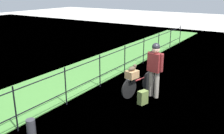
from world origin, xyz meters
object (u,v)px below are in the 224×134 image
at_px(wooden_crate, 132,74).
at_px(cyclist_person, 155,65).
at_px(bicycle_main, 139,84).
at_px(terrier_dog, 133,68).
at_px(backpack_on_paving, 143,97).
at_px(mooring_bollard, 31,129).

bearing_deg(wooden_crate, cyclist_person, -53.66).
relative_size(bicycle_main, terrier_dog, 4.80).
relative_size(terrier_dog, backpack_on_paving, 0.81).
bearing_deg(backpack_on_paving, wooden_crate, -98.41).
bearing_deg(backpack_on_paving, terrier_dog, -100.89).
bearing_deg(wooden_crate, backpack_on_paving, -115.87).
relative_size(cyclist_person, backpack_on_paving, 4.21).
distance_m(terrier_dog, backpack_on_paving, 0.92).
height_order(wooden_crate, mooring_bollard, wooden_crate).
xyz_separation_m(bicycle_main, mooring_bollard, (-3.45, 0.87, -0.10)).
xyz_separation_m(cyclist_person, mooring_bollard, (-3.52, 1.35, -0.78)).
distance_m(terrier_dog, mooring_bollard, 3.32).
height_order(bicycle_main, mooring_bollard, bicycle_main).
distance_m(bicycle_main, wooden_crate, 0.53).
relative_size(cyclist_person, mooring_bollard, 3.73).
distance_m(bicycle_main, backpack_on_paving, 0.73).
bearing_deg(bicycle_main, mooring_bollard, 165.85).
xyz_separation_m(backpack_on_paving, mooring_bollard, (-2.88, 1.30, 0.03)).
distance_m(cyclist_person, mooring_bollard, 3.85).
distance_m(wooden_crate, terrier_dog, 0.19).
relative_size(terrier_dog, cyclist_person, 0.19).
relative_size(backpack_on_paving, mooring_bollard, 0.89).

